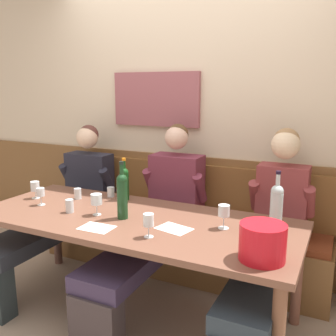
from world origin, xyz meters
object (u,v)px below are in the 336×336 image
(person_center_left_seat, at_px, (272,235))
(water_tumbler_center, at_px, (78,194))
(person_center_right_seat, at_px, (61,206))
(ice_bucket, at_px, (263,242))
(wine_glass_mid_right, at_px, (149,221))
(wine_bottle_amber_mid, at_px, (124,182))
(wine_glass_by_bottle, at_px, (224,212))
(wine_glass_near_bucket, at_px, (96,200))
(dining_table, at_px, (133,227))
(wall_bench, at_px, (177,241))
(wine_glass_center_rear, at_px, (41,193))
(wine_bottle_clear_water, at_px, (122,194))
(wine_glass_mid_left, at_px, (35,187))
(water_tumbler_right, at_px, (69,206))
(person_right_seat, at_px, (157,217))
(wine_bottle_green_tall, at_px, (276,204))
(water_tumbler_left, at_px, (111,192))

(person_center_left_seat, relative_size, water_tumbler_center, 15.73)
(person_center_right_seat, xyz_separation_m, person_center_left_seat, (1.77, 0.03, 0.04))
(ice_bucket, bearing_deg, wine_glass_mid_right, 179.21)
(wine_bottle_amber_mid, distance_m, wine_glass_by_bottle, 0.93)
(person_center_right_seat, bearing_deg, wine_bottle_amber_mid, 2.66)
(wine_glass_by_bottle, distance_m, water_tumbler_center, 1.24)
(wine_glass_near_bucket, bearing_deg, dining_table, 14.45)
(wall_bench, height_order, wine_glass_by_bottle, wall_bench)
(wine_glass_center_rear, bearing_deg, dining_table, 4.63)
(dining_table, bearing_deg, wine_glass_mid_right, -44.29)
(ice_bucket, bearing_deg, wine_glass_center_rear, 173.10)
(water_tumbler_center, bearing_deg, wine_bottle_amber_mid, 22.82)
(wine_bottle_clear_water, relative_size, water_tumbler_center, 4.59)
(wall_bench, bearing_deg, wine_glass_mid_left, -144.18)
(wine_glass_near_bucket, bearing_deg, water_tumbler_right, -168.64)
(person_right_seat, relative_size, wine_glass_mid_left, 9.74)
(wine_bottle_amber_mid, bearing_deg, wine_bottle_clear_water, -59.45)
(dining_table, height_order, wine_bottle_green_tall, wine_bottle_green_tall)
(wine_bottle_amber_mid, xyz_separation_m, wine_glass_by_bottle, (0.89, -0.26, -0.03))
(wine_glass_center_rear, height_order, water_tumbler_right, wine_glass_center_rear)
(dining_table, distance_m, wine_glass_near_bucket, 0.31)
(wine_bottle_clear_water, xyz_separation_m, water_tumbler_left, (-0.37, 0.40, -0.13))
(dining_table, bearing_deg, person_right_seat, 88.95)
(person_center_right_seat, xyz_separation_m, wine_glass_by_bottle, (1.52, -0.23, 0.24))
(person_center_right_seat, relative_size, wine_glass_center_rear, 10.12)
(wine_bottle_clear_water, bearing_deg, wine_glass_by_bottle, 9.82)
(person_center_left_seat, relative_size, wine_glass_by_bottle, 8.80)
(dining_table, bearing_deg, wall_bench, 90.00)
(wall_bench, relative_size, water_tumbler_center, 29.76)
(wine_glass_mid_right, distance_m, water_tumbler_center, 0.99)
(wine_glass_by_bottle, xyz_separation_m, wine_glass_mid_right, (-0.35, -0.33, -0.01))
(person_right_seat, bearing_deg, wine_glass_mid_left, -162.95)
(wine_glass_by_bottle, height_order, water_tumbler_left, wine_glass_by_bottle)
(dining_table, bearing_deg, wine_bottle_clear_water, -139.46)
(wine_bottle_clear_water, xyz_separation_m, wine_glass_mid_left, (-0.88, 0.10, -0.08))
(wine_bottle_green_tall, height_order, wine_glass_center_rear, wine_bottle_green_tall)
(person_center_right_seat, xyz_separation_m, water_tumbler_left, (0.48, 0.05, 0.17))
(person_center_left_seat, distance_m, ice_bucket, 0.63)
(wine_glass_mid_right, distance_m, water_tumbler_left, 0.92)
(wine_glass_mid_right, xyz_separation_m, water_tumbler_center, (-0.88, 0.44, -0.06))
(person_center_left_seat, height_order, water_tumbler_right, person_center_left_seat)
(wine_glass_center_rear, distance_m, wine_glass_mid_right, 1.04)
(wine_bottle_green_tall, height_order, wine_glass_mid_right, wine_bottle_green_tall)
(person_center_right_seat, bearing_deg, wall_bench, 24.97)
(dining_table, xyz_separation_m, person_center_left_seat, (0.87, 0.33, -0.02))
(wall_bench, xyz_separation_m, dining_table, (0.00, -0.72, 0.37))
(person_right_seat, height_order, water_tumbler_center, person_right_seat)
(person_right_seat, bearing_deg, wine_bottle_clear_water, -98.65)
(wine_glass_mid_left, height_order, water_tumbler_center, wine_glass_mid_left)
(person_center_right_seat, distance_m, wine_bottle_green_tall, 1.83)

